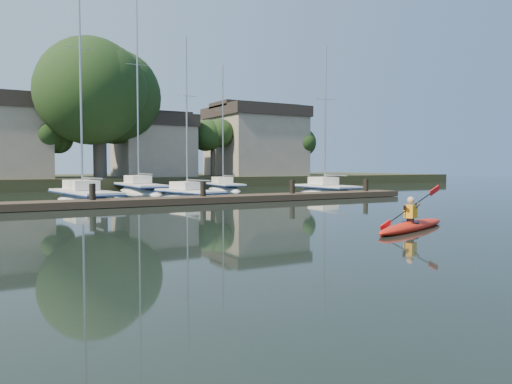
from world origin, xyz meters
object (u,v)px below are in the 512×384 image
sailboat_4 (326,196)px  sailboat_7 (224,192)px  sailboat_6 (140,194)px  sailboat_3 (189,201)px  kayak (412,224)px  sailboat_2 (84,204)px  dock (151,201)px

sailboat_4 → sailboat_7: sailboat_4 is taller
sailboat_6 → sailboat_3: bearing=-85.2°
kayak → sailboat_7: sailboat_7 is taller
sailboat_6 → sailboat_2: bearing=-122.2°
sailboat_6 → sailboat_7: sailboat_6 is taller
sailboat_6 → sailboat_7: bearing=1.9°
sailboat_2 → sailboat_7: bearing=26.2°
dock → sailboat_4: 15.53m
kayak → sailboat_3: bearing=70.6°
dock → sailboat_2: (-2.50, 4.83, -0.40)m
sailboat_4 → sailboat_6: (-11.51, 9.26, -0.00)m
sailboat_2 → sailboat_6: size_ratio=0.89×
sailboat_3 → sailboat_7: 11.62m
dock → sailboat_6: sailboat_6 is taller
dock → sailboat_4: sailboat_4 is taller
kayak → sailboat_6: sailboat_6 is taller
sailboat_3 → sailboat_4: size_ratio=0.92×
dock → kayak: bearing=-73.4°
sailboat_3 → sailboat_4: 11.07m
kayak → sailboat_2: sailboat_2 is taller
kayak → sailboat_4: bearing=39.2°
sailboat_6 → dock: bearing=-102.1°
sailboat_6 → sailboat_4: bearing=-36.7°
kayak → sailboat_4: size_ratio=0.38×
kayak → dock: 14.73m
kayak → sailboat_6: size_ratio=0.27×
dock → sailboat_4: size_ratio=2.75×
sailboat_2 → sailboat_3: sailboat_2 is taller
kayak → sailboat_7: (6.66, 27.60, -0.36)m
kayak → sailboat_2: 20.11m
sailboat_3 → dock: bearing=-142.6°
kayak → sailboat_3: size_ratio=0.41×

